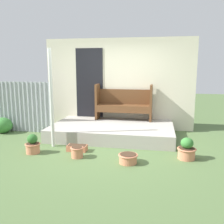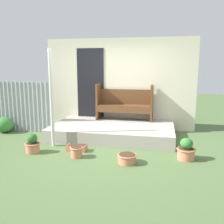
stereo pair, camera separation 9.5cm
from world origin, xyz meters
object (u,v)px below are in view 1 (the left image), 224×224
object	(u,v)px
support_post	(51,99)
flower_pot_left	(33,145)
shrub_by_fence	(3,125)
planter_box_rect	(77,148)
flower_pot_far_right	(187,150)
flower_pot_middle	(77,152)
flower_pot_right	(128,158)
bench	(124,102)

from	to	relation	value
support_post	flower_pot_left	size ratio (longest dim) A/B	5.34
flower_pot_left	shrub_by_fence	distance (m)	2.10
planter_box_rect	flower_pot_far_right	bearing A→B (deg)	-1.45
planter_box_rect	support_post	bearing A→B (deg)	162.34
flower_pot_middle	planter_box_rect	distance (m)	0.41
flower_pot_middle	shrub_by_fence	xyz separation A→B (m)	(-2.61, 1.43, 0.09)
shrub_by_fence	flower_pot_far_right	bearing A→B (deg)	-13.09
support_post	flower_pot_right	size ratio (longest dim) A/B	5.81
flower_pot_far_right	flower_pot_left	bearing A→B (deg)	-175.58
bench	shrub_by_fence	world-z (taller)	bench
flower_pot_middle	flower_pot_far_right	xyz separation A→B (m)	(2.16, 0.33, 0.07)
bench	flower_pot_far_right	world-z (taller)	bench
bench	planter_box_rect	world-z (taller)	bench
support_post	flower_pot_middle	bearing A→B (deg)	-37.36
flower_pot_right	support_post	bearing A→B (deg)	159.15
shrub_by_fence	bench	bearing A→B (deg)	15.41
flower_pot_far_right	shrub_by_fence	size ratio (longest dim) A/B	0.85
flower_pot_far_right	planter_box_rect	size ratio (longest dim) A/B	1.03
support_post	flower_pot_middle	world-z (taller)	support_post
flower_pot_left	flower_pot_far_right	size ratio (longest dim) A/B	0.95
planter_box_rect	shrub_by_fence	size ratio (longest dim) A/B	0.83
flower_pot_left	flower_pot_far_right	distance (m)	3.18
flower_pot_middle	flower_pot_far_right	size ratio (longest dim) A/B	0.62
support_post	planter_box_rect	bearing A→B (deg)	-17.66
flower_pot_middle	planter_box_rect	xyz separation A→B (m)	(-0.13, 0.38, -0.06)
bench	flower_pot_far_right	xyz separation A→B (m)	(1.54, -2.00, -0.62)
shrub_by_fence	planter_box_rect	bearing A→B (deg)	-22.95
flower_pot_middle	flower_pot_far_right	world-z (taller)	flower_pot_far_right
support_post	flower_pot_right	distance (m)	2.18
flower_pot_right	shrub_by_fence	xyz separation A→B (m)	(-3.66, 1.54, 0.11)
flower_pot_left	flower_pot_middle	size ratio (longest dim) A/B	1.52
shrub_by_fence	flower_pot_right	bearing A→B (deg)	-22.82
bench	flower_pot_right	xyz separation A→B (m)	(0.43, -2.43, -0.71)
flower_pot_left	planter_box_rect	xyz separation A→B (m)	(0.88, 0.30, -0.11)
bench	shrub_by_fence	bearing A→B (deg)	-164.21
planter_box_rect	shrub_by_fence	distance (m)	2.70
bench	planter_box_rect	size ratio (longest dim) A/B	3.74
bench	flower_pot_right	size ratio (longest dim) A/B	4.17
support_post	planter_box_rect	world-z (taller)	support_post
flower_pot_left	flower_pot_right	size ratio (longest dim) A/B	1.09
planter_box_rect	shrub_by_fence	world-z (taller)	shrub_by_fence
bench	planter_box_rect	distance (m)	2.21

